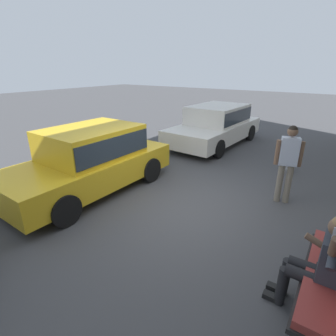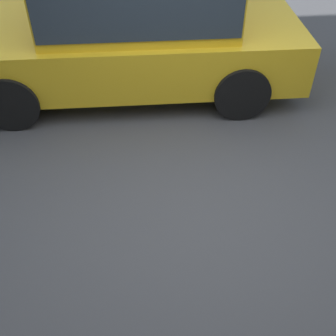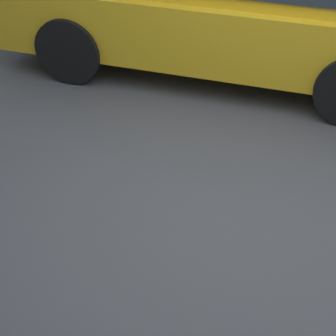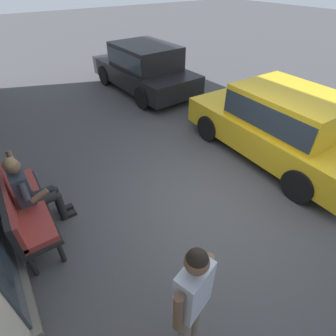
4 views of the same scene
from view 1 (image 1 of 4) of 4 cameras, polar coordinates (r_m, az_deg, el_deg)
ground_plane at (r=5.76m, az=2.71°, el=-8.38°), size 60.00×60.00×0.00m
person_on_phone at (r=3.65m, az=29.96°, el=-17.35°), size 0.73×0.74×1.38m
parked_car_near at (r=10.37m, az=10.41°, el=9.53°), size 4.63×2.17×1.47m
parked_car_mid at (r=6.49m, az=-16.57°, el=2.22°), size 4.14×1.98×1.53m
pedestrian_standing at (r=6.11m, az=24.67°, el=1.90°), size 0.30×0.53×1.73m
fire_hydrant at (r=8.17m, az=25.22°, el=1.69°), size 0.38×0.26×0.81m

